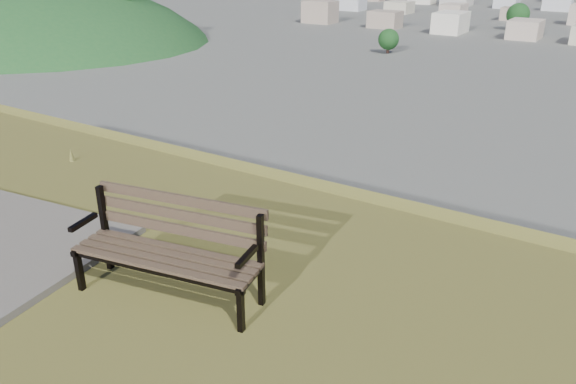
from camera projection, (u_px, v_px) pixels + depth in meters
The scene contains 2 objects.
park_bench at pixel (171, 243), 4.95m from camera, with size 1.78×0.85×0.89m.
green_wooded_hill at pixel (15, 37), 186.91m from camera, with size 159.79×127.83×79.90m.
Camera 1 is at (2.98, -1.85, 27.91)m, focal length 35.00 mm.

